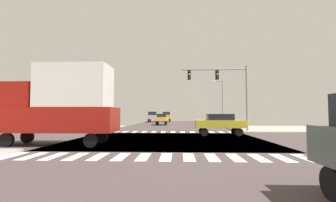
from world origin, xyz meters
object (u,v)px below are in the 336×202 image
(street_lamp, at_px, (221,98))
(bank_building, at_px, (39,108))
(pickup_queued_1, at_px, (153,116))
(traffic_signal_mast, at_px, (222,83))
(box_truck_middle_1, at_px, (61,103))
(suv_farside_1, at_px, (167,116))
(sedan_trailing_3, at_px, (162,118))
(sedan_leading_2, at_px, (220,123))

(street_lamp, relative_size, bank_building, 0.43)
(pickup_queued_1, bearing_deg, traffic_signal_mast, 109.15)
(bank_building, relative_size, box_truck_middle_1, 2.35)
(street_lamp, xyz_separation_m, suv_farside_1, (-9.59, 19.96, -2.97))
(traffic_signal_mast, bearing_deg, suv_farside_1, 102.41)
(bank_building, distance_m, suv_farside_1, 30.70)
(traffic_signal_mast, relative_size, sedan_trailing_3, 1.61)
(street_lamp, relative_size, box_truck_middle_1, 1.00)
(sedan_trailing_3, bearing_deg, suv_farside_1, -90.00)
(traffic_signal_mast, relative_size, sedan_leading_2, 1.61)
(pickup_queued_1, bearing_deg, sedan_leading_2, 105.81)
(suv_farside_1, relative_size, pickup_queued_1, 0.90)
(sedan_leading_2, bearing_deg, box_truck_middle_1, -57.15)
(bank_building, distance_m, sedan_trailing_3, 18.50)
(pickup_queued_1, distance_m, box_truck_middle_1, 40.51)
(sedan_leading_2, bearing_deg, bank_building, -115.92)
(pickup_queued_1, xyz_separation_m, sedan_leading_2, (9.48, -33.47, -0.17))
(traffic_signal_mast, xyz_separation_m, box_truck_middle_1, (-11.69, -10.74, -2.56))
(bank_building, distance_m, pickup_queued_1, 26.11)
(street_lamp, height_order, bank_building, street_lamp)
(street_lamp, height_order, box_truck_middle_1, street_lamp)
(suv_farside_1, height_order, sedan_trailing_3, suv_farside_1)
(suv_farside_1, bearing_deg, sedan_leading_2, 99.92)
(pickup_queued_1, bearing_deg, sedan_trailing_3, 101.97)
(suv_farside_1, bearing_deg, traffic_signal_mast, 102.41)
(street_lamp, relative_size, sedan_leading_2, 1.67)
(box_truck_middle_1, bearing_deg, sedan_trailing_3, -9.42)
(suv_farside_1, height_order, box_truck_middle_1, box_truck_middle_1)
(street_lamp, distance_m, bank_building, 26.84)
(traffic_signal_mast, bearing_deg, box_truck_middle_1, -137.43)
(street_lamp, height_order, sedan_leading_2, street_lamp)
(street_lamp, bearing_deg, pickup_queued_1, 127.50)
(street_lamp, distance_m, suv_farside_1, 22.35)
(street_lamp, distance_m, sedan_trailing_3, 10.38)
(traffic_signal_mast, relative_size, pickup_queued_1, 1.36)
(street_lamp, xyz_separation_m, pickup_queued_1, (-12.59, 16.41, -3.07))
(suv_farside_1, distance_m, sedan_trailing_3, 17.70)
(street_lamp, xyz_separation_m, sedan_trailing_3, (-9.59, 2.26, -3.25))
(box_truck_middle_1, bearing_deg, traffic_signal_mast, -47.43)
(pickup_queued_1, relative_size, box_truck_middle_1, 0.71)
(traffic_signal_mast, distance_m, suv_farside_1, 34.28)
(suv_farside_1, bearing_deg, street_lamp, 115.66)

